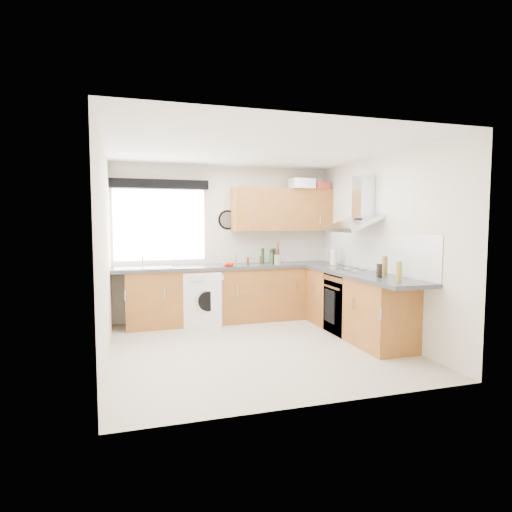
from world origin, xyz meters
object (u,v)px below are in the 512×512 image
object	(u,v)px
oven	(350,304)
extractor_hood	(358,210)
upper_cabinets	(282,210)
washing_machine	(205,298)

from	to	relation	value
oven	extractor_hood	bearing A→B (deg)	-0.00
upper_cabinets	washing_machine	world-z (taller)	upper_cabinets
extractor_hood	washing_machine	world-z (taller)	extractor_hood
oven	extractor_hood	xyz separation A→B (m)	(0.10, -0.00, 1.34)
upper_cabinets	washing_machine	size ratio (longest dim) A/B	2.04
extractor_hood	washing_machine	size ratio (longest dim) A/B	0.94
upper_cabinets	extractor_hood	bearing A→B (deg)	-63.87
oven	washing_machine	bearing A→B (deg)	150.17
washing_machine	extractor_hood	bearing A→B (deg)	-11.68
washing_machine	upper_cabinets	bearing A→B (deg)	26.25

